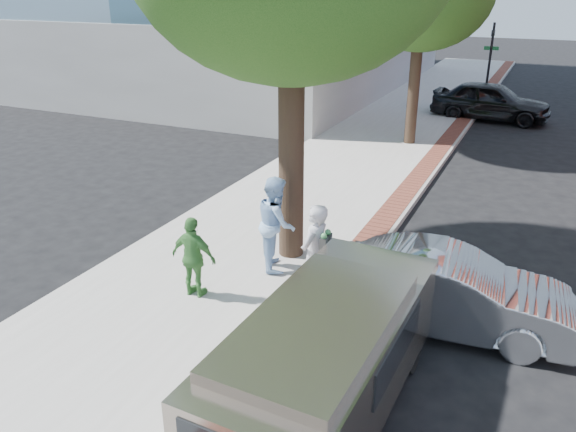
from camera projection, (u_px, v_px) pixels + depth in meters
The scene contains 13 objects.
ground at pixel (277, 307), 10.37m from camera, with size 120.00×120.00×0.00m, color black.
sidewalk at pixel (346, 171), 17.62m from camera, with size 5.00×60.00×0.15m, color #9E9991.
brick_strip at pixel (416, 179), 16.73m from camera, with size 0.60×60.00×0.01m, color brown.
curb at pixel (428, 183), 16.62m from camera, with size 0.10×60.00×0.15m, color gray.
office_base at pixel (243, 48), 33.09m from camera, with size 18.20×22.20×4.00m, color gray.
signal_near at pixel (490, 56), 27.55m from camera, with size 0.70×0.15×3.80m.
parking_meter at pixel (325, 253), 9.75m from camera, with size 0.12×0.32×1.47m.
person_gray at pixel (314, 255), 9.94m from camera, with size 0.69×0.45×1.89m, color #B9B8BE.
person_officer at pixel (276, 223), 11.21m from camera, with size 0.94×0.73×1.93m, color #91B7E0.
person_green at pixel (194, 257), 10.21m from camera, with size 0.91×0.38×1.56m, color #43863C.
sedan_silver at pixel (447, 291), 9.54m from camera, with size 1.48×4.25×1.40m, color silver.
bg_car at pixel (491, 101), 24.23m from camera, with size 1.97×4.91×1.67m, color black.
van at pixel (332, 350), 7.61m from camera, with size 1.95×4.74×1.72m.
Camera 1 is at (3.96, -8.00, 5.55)m, focal length 35.00 mm.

